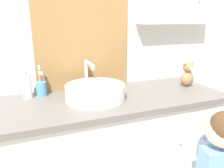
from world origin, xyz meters
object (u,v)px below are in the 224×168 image
(toothbrush_holder, at_px, (41,88))
(soap_dispenser, at_px, (27,86))
(child_figure, at_px, (218,165))
(teddy_bear, at_px, (187,75))
(sink_basin, at_px, (95,91))

(toothbrush_holder, bearing_deg, soap_dispenser, -170.45)
(soap_dispenser, xyz_separation_m, child_figure, (0.94, -0.62, -0.39))
(child_figure, distance_m, teddy_bear, 0.63)
(child_figure, bearing_deg, teddy_bear, 73.60)
(sink_basin, height_order, toothbrush_holder, sink_basin)
(soap_dispenser, distance_m, child_figure, 1.19)
(soap_dispenser, bearing_deg, sink_basin, -23.33)
(soap_dispenser, bearing_deg, teddy_bear, -7.50)
(sink_basin, xyz_separation_m, soap_dispenser, (-0.38, 0.16, 0.03))
(toothbrush_holder, bearing_deg, sink_basin, -30.85)
(sink_basin, bearing_deg, soap_dispenser, 156.67)
(sink_basin, bearing_deg, child_figure, -38.91)
(toothbrush_holder, height_order, child_figure, toothbrush_holder)
(toothbrush_holder, relative_size, teddy_bear, 1.07)
(child_figure, xyz_separation_m, teddy_bear, (0.14, 0.47, 0.39))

